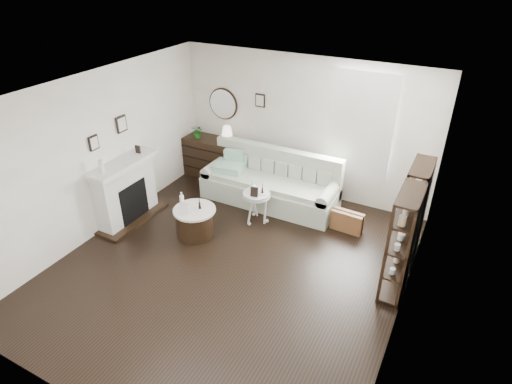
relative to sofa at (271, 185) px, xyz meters
The scene contains 18 objects.
room 1.76m from the sofa, 30.32° to the left, with size 5.50×5.50×5.50m.
fireplace 2.68m from the sofa, 138.15° to the right, with size 0.50×1.40×1.84m.
shelf_unit_far 2.75m from the sofa, 11.28° to the right, with size 0.30×0.80×1.60m.
shelf_unit_near 3.05m from the sofa, 28.29° to the right, with size 0.30×0.80×1.60m.
sofa is the anchor object (origin of this frame).
quilt 0.90m from the sofa, behind, with size 0.55×0.45×0.14m, color #227E59.
suitcase 1.65m from the sofa, 10.87° to the right, with size 0.55×0.18×0.37m, color brown.
dresser 1.61m from the sofa, 166.01° to the left, with size 1.26×0.54×0.84m.
table_lamp 1.43m from the sofa, 161.94° to the left, with size 0.22×0.22×0.35m, color white, non-canonical shape.
potted_plant 2.02m from the sofa, 169.83° to the left, with size 0.25×0.22×0.28m, color #1C5A19.
drum_table 1.74m from the sofa, 112.01° to the right, with size 0.72×0.72×0.50m.
pedestal_table 0.81m from the sofa, 83.20° to the right, with size 0.49×0.49×0.59m.
eiffel_drum 1.69m from the sofa, 110.11° to the right, with size 0.12×0.12×0.21m, color black, non-canonical shape.
bottle_drum 1.91m from the sofa, 116.16° to the right, with size 0.07×0.07×0.32m, color silver.
card_frame_drum 1.94m from the sofa, 111.39° to the right, with size 0.16×0.01×0.21m, color silver.
eiffel_ped 0.84m from the sofa, 75.88° to the right, with size 0.10×0.10×0.17m, color black, non-canonical shape.
flask_ped 0.85m from the sofa, 89.36° to the right, with size 0.13×0.13×0.25m, color silver, non-canonical shape.
card_frame_ped 0.98m from the sofa, 82.82° to the right, with size 0.13×0.01×0.18m, color black.
Camera 1 is at (2.76, -4.44, 4.29)m, focal length 30.00 mm.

